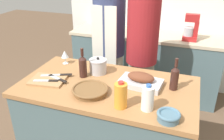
# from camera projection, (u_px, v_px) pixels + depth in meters

# --- Properties ---
(kitchen_island) EXTENTS (1.46, 0.80, 0.94)m
(kitchen_island) POSITION_uv_depth(u_px,v_px,m) (108.00, 129.00, 2.17)
(kitchen_island) COLOR #4C666B
(kitchen_island) RESTS_ON ground_plane
(back_counter) EXTENTS (2.13, 0.60, 0.91)m
(back_counter) POSITION_uv_depth(u_px,v_px,m) (144.00, 63.00, 3.53)
(back_counter) COLOR #4C666B
(back_counter) RESTS_ON ground_plane
(back_wall) EXTENTS (2.63, 0.10, 2.55)m
(back_wall) POSITION_uv_depth(u_px,v_px,m) (153.00, 3.00, 3.47)
(back_wall) COLOR silver
(back_wall) RESTS_ON ground_plane
(roasting_pan) EXTENTS (0.36, 0.24, 0.11)m
(roasting_pan) POSITION_uv_depth(u_px,v_px,m) (141.00, 81.00, 1.94)
(roasting_pan) COLOR #BCBCC1
(roasting_pan) RESTS_ON kitchen_island
(wicker_basket) EXTENTS (0.28, 0.28, 0.05)m
(wicker_basket) POSITION_uv_depth(u_px,v_px,m) (90.00, 90.00, 1.83)
(wicker_basket) COLOR brown
(wicker_basket) RESTS_ON kitchen_island
(cutting_board) EXTENTS (0.31, 0.26, 0.02)m
(cutting_board) POSITION_uv_depth(u_px,v_px,m) (48.00, 80.00, 2.02)
(cutting_board) COLOR #AD7F51
(cutting_board) RESTS_ON kitchen_island
(stock_pot) EXTENTS (0.16, 0.16, 0.15)m
(stock_pot) POSITION_uv_depth(u_px,v_px,m) (98.00, 66.00, 2.13)
(stock_pot) COLOR #B7B7BC
(stock_pot) RESTS_ON kitchen_island
(mixing_bowl) EXTENTS (0.15, 0.15, 0.06)m
(mixing_bowl) POSITION_uv_depth(u_px,v_px,m) (169.00, 116.00, 1.53)
(mixing_bowl) COLOR slate
(mixing_bowl) RESTS_ON kitchen_island
(juice_jug) EXTENTS (0.09, 0.09, 0.20)m
(juice_jug) POSITION_uv_depth(u_px,v_px,m) (121.00, 95.00, 1.64)
(juice_jug) COLOR orange
(juice_jug) RESTS_ON kitchen_island
(milk_jug) EXTENTS (0.09, 0.09, 0.20)m
(milk_jug) POSITION_uv_depth(u_px,v_px,m) (148.00, 98.00, 1.61)
(milk_jug) COLOR white
(milk_jug) RESTS_ON kitchen_island
(wine_bottle_green) EXTENTS (0.07, 0.07, 0.27)m
(wine_bottle_green) POSITION_uv_depth(u_px,v_px,m) (83.00, 66.00, 2.05)
(wine_bottle_green) COLOR #381E19
(wine_bottle_green) RESTS_ON kitchen_island
(wine_bottle_dark) EXTENTS (0.06, 0.06, 0.27)m
(wine_bottle_dark) POSITION_uv_depth(u_px,v_px,m) (175.00, 77.00, 1.85)
(wine_bottle_dark) COLOR #381E19
(wine_bottle_dark) RESTS_ON kitchen_island
(wine_glass_left) EXTENTS (0.07, 0.07, 0.13)m
(wine_glass_left) POSITION_uv_depth(u_px,v_px,m) (65.00, 55.00, 2.31)
(wine_glass_left) COLOR silver
(wine_glass_left) RESTS_ON kitchen_island
(knife_chef) EXTENTS (0.26, 0.14, 0.01)m
(knife_chef) POSITION_uv_depth(u_px,v_px,m) (58.00, 75.00, 2.08)
(knife_chef) COLOR #B7B7BC
(knife_chef) RESTS_ON cutting_board
(knife_paring) EXTENTS (0.21, 0.10, 0.01)m
(knife_paring) POSITION_uv_depth(u_px,v_px,m) (58.00, 79.00, 2.01)
(knife_paring) COLOR #B7B7BC
(knife_paring) RESTS_ON cutting_board
(knife_bread) EXTENTS (0.21, 0.09, 0.01)m
(knife_bread) POSITION_uv_depth(u_px,v_px,m) (47.00, 81.00, 1.98)
(knife_bread) COLOR #B7B7BC
(knife_bread) RESTS_ON cutting_board
(stand_mixer) EXTENTS (0.18, 0.14, 0.34)m
(stand_mixer) POSITION_uv_depth(u_px,v_px,m) (191.00, 30.00, 3.00)
(stand_mixer) COLOR #B22323
(stand_mixer) RESTS_ON back_counter
(condiment_bottle_tall) EXTENTS (0.05, 0.05, 0.16)m
(condiment_bottle_tall) POSITION_uv_depth(u_px,v_px,m) (138.00, 29.00, 3.29)
(condiment_bottle_tall) COLOR #B28E2D
(condiment_bottle_tall) RESTS_ON back_counter
(condiment_bottle_short) EXTENTS (0.06, 0.06, 0.21)m
(condiment_bottle_short) POSITION_uv_depth(u_px,v_px,m) (132.00, 23.00, 3.46)
(condiment_bottle_short) COLOR #332D28
(condiment_bottle_short) RESTS_ON back_counter
(person_cook_aproned) EXTENTS (0.37, 0.37, 1.75)m
(person_cook_aproned) POSITION_uv_depth(u_px,v_px,m) (109.00, 44.00, 2.80)
(person_cook_aproned) COLOR beige
(person_cook_aproned) RESTS_ON ground_plane
(person_cook_guest) EXTENTS (0.34, 0.34, 1.74)m
(person_cook_guest) POSITION_uv_depth(u_px,v_px,m) (142.00, 50.00, 2.60)
(person_cook_guest) COLOR beige
(person_cook_guest) RESTS_ON ground_plane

